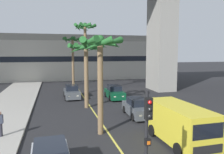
# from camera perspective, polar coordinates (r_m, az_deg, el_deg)

# --- Properties ---
(lane_stripe_center) EXTENTS (0.14, 56.00, 0.01)m
(lane_stripe_center) POSITION_cam_1_polar(r_m,az_deg,el_deg) (24.46, -5.98, -6.78)
(lane_stripe_center) COLOR #DBCC4C
(lane_stripe_center) RESTS_ON ground
(pier_building_backdrop) EXTENTS (37.92, 8.04, 8.88)m
(pier_building_backdrop) POSITION_cam_1_polar(r_m,az_deg,el_deg) (47.42, -10.40, 4.82)
(pier_building_backdrop) COLOR beige
(pier_building_backdrop) RESTS_ON ground
(car_queue_front) EXTENTS (1.93, 4.15, 1.56)m
(car_queue_front) POSITION_cam_1_polar(r_m,az_deg,el_deg) (19.87, 6.47, -7.74)
(car_queue_front) COLOR #4C5156
(car_queue_front) RESTS_ON ground
(car_queue_second) EXTENTS (1.91, 4.14, 1.56)m
(car_queue_second) POSITION_cam_1_polar(r_m,az_deg,el_deg) (27.00, 0.62, -3.95)
(car_queue_second) COLOR #0C4728
(car_queue_second) RESTS_ON ground
(car_queue_third) EXTENTS (1.86, 4.11, 1.56)m
(car_queue_third) POSITION_cam_1_polar(r_m,az_deg,el_deg) (27.67, -10.11, -3.79)
(car_queue_third) COLOR #4C5156
(car_queue_third) RESTS_ON ground
(delivery_van) EXTENTS (2.24, 5.29, 2.36)m
(delivery_van) POSITION_cam_1_polar(r_m,az_deg,el_deg) (14.42, 16.54, -11.08)
(delivery_van) COLOR yellow
(delivery_van) RESTS_ON ground
(traffic_light_median_near) EXTENTS (0.24, 0.37, 4.20)m
(traffic_light_median_near) POSITION_cam_1_polar(r_m,az_deg,el_deg) (8.25, 8.89, -13.76)
(traffic_light_median_near) COLOR black
(traffic_light_median_near) RESTS_ON ground
(palm_tree_near_median) EXTENTS (3.30, 3.39, 8.11)m
(palm_tree_near_median) POSITION_cam_1_polar(r_m,az_deg,el_deg) (38.38, -9.90, 7.53)
(palm_tree_near_median) COLOR brown
(palm_tree_near_median) RESTS_ON ground
(palm_tree_mid_median) EXTENTS (3.62, 3.63, 6.47)m
(palm_tree_mid_median) POSITION_cam_1_polar(r_m,az_deg,el_deg) (22.27, -6.53, 5.74)
(palm_tree_mid_median) COLOR brown
(palm_tree_mid_median) RESTS_ON ground
(palm_tree_far_median) EXTENTS (3.05, 3.09, 6.63)m
(palm_tree_far_median) POSITION_cam_1_polar(r_m,az_deg,el_deg) (14.86, -3.02, 5.78)
(palm_tree_far_median) COLOR brown
(palm_tree_far_median) RESTS_ON ground
(palm_tree_farthest_median) EXTENTS (3.08, 3.12, 9.38)m
(palm_tree_farthest_median) POSITION_cam_1_polar(r_m,az_deg,el_deg) (30.55, -6.83, 10.00)
(palm_tree_farthest_median) COLOR brown
(palm_tree_farthest_median) RESTS_ON ground
(pedestrian_mid_block) EXTENTS (0.34, 0.22, 1.62)m
(pedestrian_mid_block) POSITION_cam_1_polar(r_m,az_deg,el_deg) (16.34, -26.35, -10.48)
(pedestrian_mid_block) COLOR #2D2D38
(pedestrian_mid_block) RESTS_ON sidewalk_left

